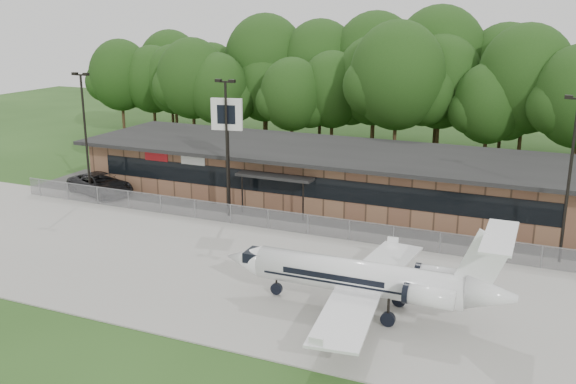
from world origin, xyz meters
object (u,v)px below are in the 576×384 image
at_px(business_jet, 368,279).
at_px(terminal, 326,173).
at_px(pole_sign, 227,127).
at_px(suv, 101,184).

bearing_deg(business_jet, terminal, 115.24).
distance_m(business_jet, pole_sign, 19.01).
distance_m(suv, pole_sign, 14.01).
relative_size(business_jet, suv, 2.38).
xyz_separation_m(business_jet, suv, (-27.00, 12.30, -0.95)).
relative_size(terminal, pole_sign, 4.64).
bearing_deg(pole_sign, business_jet, -49.88).
xyz_separation_m(terminal, suv, (-17.80, -6.35, -1.29)).
distance_m(terminal, business_jet, 20.80).
xyz_separation_m(suv, pole_sign, (12.70, -0.79, 5.87)).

